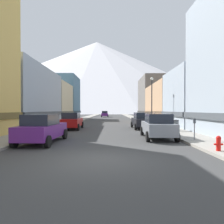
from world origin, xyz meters
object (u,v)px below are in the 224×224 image
object	(u,v)px
pedestrian_0	(155,118)
car_driving_0	(105,114)
fire_hydrant_near	(219,143)
potted_plant_1	(36,125)
potted_plant_0	(36,123)
car_right_0	(158,126)
car_right_1	(143,120)
streetlamp_right	(152,94)
car_left_1	(72,121)
car_left_0	(43,128)
parking_meter_near	(195,126)
trash_bin_right	(176,125)

from	to	relation	value
pedestrian_0	car_driving_0	bearing A→B (deg)	104.30
fire_hydrant_near	potted_plant_1	world-z (taller)	potted_plant_1
car_driving_0	potted_plant_1	distance (m)	38.41
fire_hydrant_near	pedestrian_0	distance (m)	17.46
potted_plant_0	car_right_0	bearing A→B (deg)	-25.59
car_right_1	streetlamp_right	distance (m)	4.20
car_right_0	car_left_1	bearing A→B (deg)	138.29
car_right_0	car_driving_0	world-z (taller)	same
fire_hydrant_near	car_right_0	bearing A→B (deg)	108.28
fire_hydrant_near	car_left_1	bearing A→B (deg)	128.16
car_right_1	pedestrian_0	world-z (taller)	pedestrian_0
potted_plant_1	potted_plant_0	bearing A→B (deg)	-90.00
car_left_0	potted_plant_0	world-z (taller)	car_left_0
car_left_1	car_driving_0	xyz separation A→B (m)	(2.20, 36.46, 0.00)
car_right_0	streetlamp_right	xyz separation A→B (m)	(1.55, 9.67, 3.09)
car_left_0	streetlamp_right	xyz separation A→B (m)	(9.15, 11.61, 3.09)
parking_meter_near	potted_plant_1	distance (m)	14.48
trash_bin_right	potted_plant_1	world-z (taller)	trash_bin_right
trash_bin_right	potted_plant_1	distance (m)	13.42
car_driving_0	parking_meter_near	world-z (taller)	car_driving_0
fire_hydrant_near	potted_plant_1	xyz separation A→B (m)	(-12.45, 10.21, 0.06)
car_right_1	potted_plant_0	bearing A→B (deg)	-168.94
parking_meter_near	car_left_0	bearing A→B (deg)	-178.21
trash_bin_right	potted_plant_0	size ratio (longest dim) A/B	0.97
parking_meter_near	pedestrian_0	xyz separation A→B (m)	(0.50, 14.08, -0.11)
parking_meter_near	car_left_1	bearing A→B (deg)	138.62
potted_plant_0	pedestrian_0	bearing A→B (deg)	28.74
streetlamp_right	car_right_0	bearing A→B (deg)	-99.12
car_right_0	trash_bin_right	distance (m)	4.65
car_left_0	potted_plant_0	size ratio (longest dim) A/B	4.39
car_right_1	car_driving_0	size ratio (longest dim) A/B	1.01
fire_hydrant_near	trash_bin_right	size ratio (longest dim) A/B	0.72
car_driving_0	car_right_0	bearing A→B (deg)	-82.88
car_left_0	trash_bin_right	size ratio (longest dim) A/B	4.55
car_driving_0	trash_bin_right	size ratio (longest dim) A/B	4.49
car_right_0	pedestrian_0	distance (m)	12.68
trash_bin_right	potted_plant_0	xyz separation A→B (m)	(-13.35, 1.29, 0.08)
car_left_1	potted_plant_0	bearing A→B (deg)	-153.48
pedestrian_0	streetlamp_right	xyz separation A→B (m)	(-0.90, -2.77, 3.08)
potted_plant_0	potted_plant_1	size ratio (longest dim) A/B	1.23
car_left_1	car_right_1	world-z (taller)	same
car_right_0	fire_hydrant_near	distance (m)	5.28
car_right_1	potted_plant_0	distance (m)	11.01
car_left_0	fire_hydrant_near	distance (m)	9.75
fire_hydrant_near	streetlamp_right	size ratio (longest dim) A/B	0.12
fire_hydrant_near	potted_plant_0	size ratio (longest dim) A/B	0.69
car_left_1	parking_meter_near	size ratio (longest dim) A/B	3.34
car_right_1	potted_plant_1	xyz separation A→B (m)	(-10.80, -2.08, -0.32)
car_left_0	car_left_1	xyz separation A→B (m)	(0.00, 8.71, 0.00)
parking_meter_near	car_driving_0	bearing A→B (deg)	99.30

